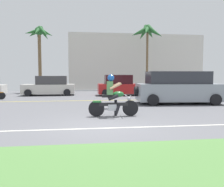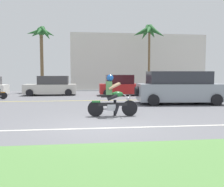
# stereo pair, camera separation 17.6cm
# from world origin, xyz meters

# --- Properties ---
(ground) EXTENTS (56.00, 30.00, 0.04)m
(ground) POSITION_xyz_m (0.00, 3.00, -0.02)
(ground) COLOR slate
(grass_median) EXTENTS (56.00, 3.80, 0.06)m
(grass_median) POSITION_xyz_m (0.00, -4.10, 0.03)
(grass_median) COLOR #548442
(grass_median) RESTS_ON ground
(lane_line_near) EXTENTS (50.40, 0.12, 0.01)m
(lane_line_near) POSITION_xyz_m (0.00, -0.38, 0.00)
(lane_line_near) COLOR silver
(lane_line_near) RESTS_ON ground
(lane_line_far) EXTENTS (50.40, 0.12, 0.01)m
(lane_line_far) POSITION_xyz_m (0.00, 7.79, 0.00)
(lane_line_far) COLOR yellow
(lane_line_far) RESTS_ON ground
(motorcyclist) EXTENTS (2.05, 0.67, 1.71)m
(motorcyclist) POSITION_xyz_m (0.53, 1.76, 0.72)
(motorcyclist) COLOR black
(motorcyclist) RESTS_ON ground
(suv_nearby) EXTENTS (5.17, 2.54, 1.90)m
(suv_nearby) POSITION_xyz_m (4.94, 5.56, 0.92)
(suv_nearby) COLOR #8C939E
(suv_nearby) RESTS_ON ground
(parked_car_1) EXTENTS (4.25, 1.95, 1.61)m
(parked_car_1) POSITION_xyz_m (-3.35, 12.41, 0.75)
(parked_car_1) COLOR beige
(parked_car_1) RESTS_ON ground
(parked_car_2) EXTENTS (3.80, 1.88, 1.69)m
(parked_car_2) POSITION_xyz_m (2.45, 11.53, 0.78)
(parked_car_2) COLOR #AD1E1E
(parked_car_2) RESTS_ON ground
(palm_tree_0) EXTENTS (2.85, 2.87, 6.48)m
(palm_tree_0) POSITION_xyz_m (-4.75, 16.25, 5.39)
(palm_tree_0) COLOR brown
(palm_tree_0) RESTS_ON ground
(palm_tree_1) EXTENTS (3.54, 3.50, 6.90)m
(palm_tree_1) POSITION_xyz_m (6.03, 16.21, 5.94)
(palm_tree_1) COLOR brown
(palm_tree_1) RESTS_ON ground
(building_far) EXTENTS (15.90, 4.00, 6.43)m
(building_far) POSITION_xyz_m (5.82, 21.00, 3.21)
(building_far) COLOR beige
(building_far) RESTS_ON ground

